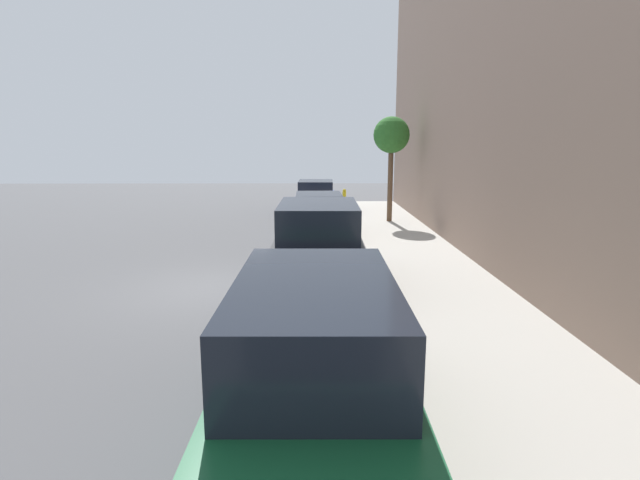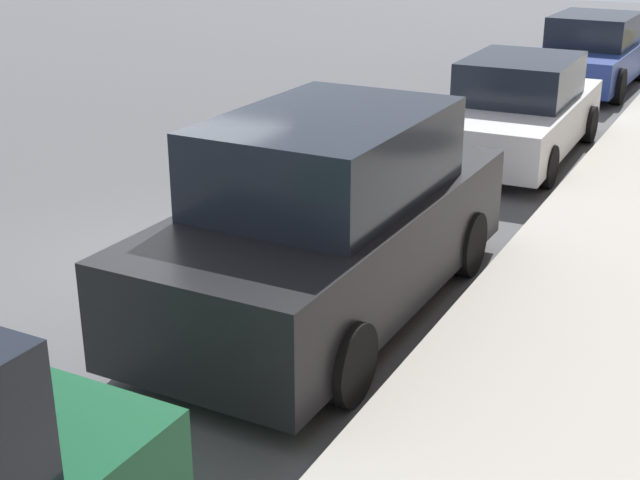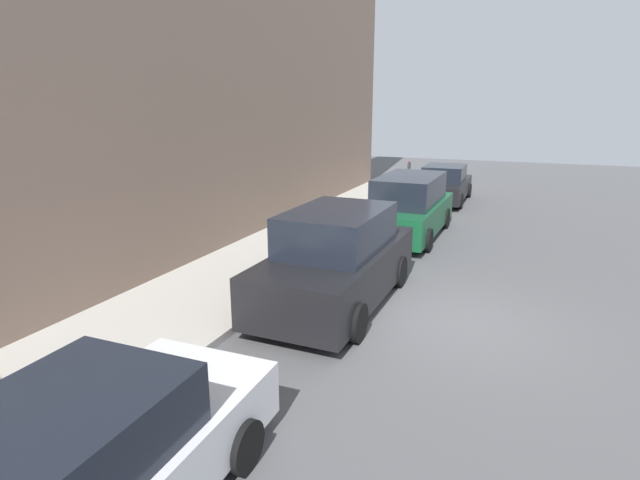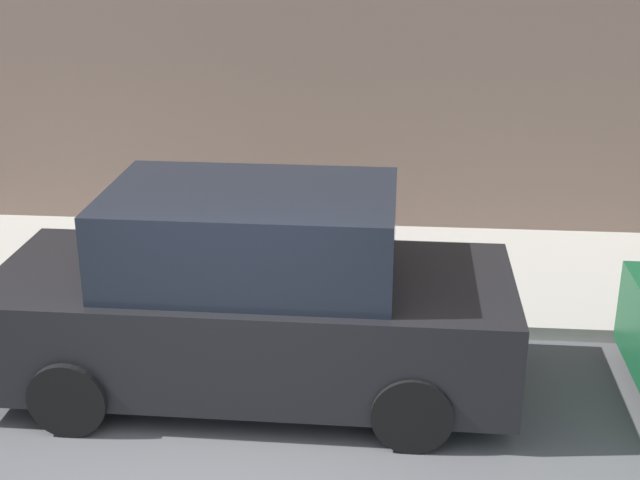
{
  "view_description": "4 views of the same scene",
  "coord_description": "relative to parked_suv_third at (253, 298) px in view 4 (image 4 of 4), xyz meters",
  "views": [
    {
      "loc": [
        2.24,
        -11.09,
        3.3
      ],
      "look_at": [
        2.37,
        0.67,
        1.0
      ],
      "focal_mm": 28.0,
      "sensor_mm": 36.0,
      "label": 1
    },
    {
      "loc": [
        5.94,
        -7.25,
        3.84
      ],
      "look_at": [
        2.56,
        -0.71,
        1.0
      ],
      "focal_mm": 50.0,
      "sensor_mm": 36.0,
      "label": 2
    },
    {
      "loc": [
        -1.11,
        8.97,
        3.97
      ],
      "look_at": [
        3.15,
        -1.14,
        1.0
      ],
      "focal_mm": 28.0,
      "sensor_mm": 36.0,
      "label": 3
    },
    {
      "loc": [
        -5.16,
        -1.31,
        4.4
      ],
      "look_at": [
        3.69,
        -0.58,
        1.0
      ],
      "focal_mm": 50.0,
      "sensor_mm": 36.0,
      "label": 4
    }
  ],
  "objects": [
    {
      "name": "parked_suv_third",
      "position": [
        0.0,
        0.0,
        0.0
      ],
      "size": [
        2.08,
        4.82,
        1.98
      ],
      "color": "black",
      "rests_on": "ground_plane"
    },
    {
      "name": "sidewalk",
      "position": [
        2.7,
        0.06,
        -0.86
      ],
      "size": [
        3.04,
        32.0,
        0.15
      ],
      "color": "#B2ADA3",
      "rests_on": "ground_plane"
    }
  ]
}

